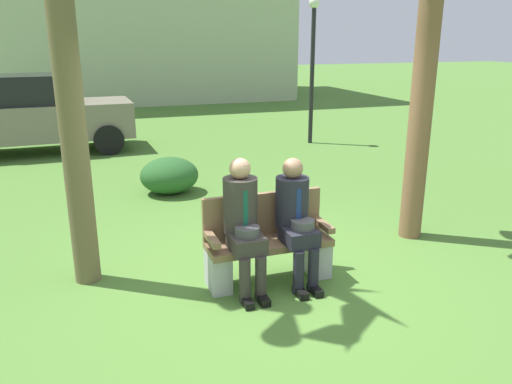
{
  "coord_description": "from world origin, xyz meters",
  "views": [
    {
      "loc": [
        -1.8,
        -4.44,
        2.43
      ],
      "look_at": [
        -0.09,
        0.46,
        0.85
      ],
      "focal_mm": 35.62,
      "sensor_mm": 36.0,
      "label": 1
    }
  ],
  "objects_px": {
    "park_bench": "(267,244)",
    "parked_car_near": "(36,115)",
    "seated_man_left": "(243,219)",
    "shrub_near_bench": "(169,175)",
    "seated_man_right": "(296,215)",
    "street_lamp": "(313,55)"
  },
  "relations": [
    {
      "from": "park_bench",
      "to": "parked_car_near",
      "type": "bearing_deg",
      "value": 109.32
    },
    {
      "from": "seated_man_left",
      "to": "shrub_near_bench",
      "type": "distance_m",
      "value": 3.55
    },
    {
      "from": "seated_man_right",
      "to": "parked_car_near",
      "type": "bearing_deg",
      "value": 110.77
    },
    {
      "from": "seated_man_right",
      "to": "parked_car_near",
      "type": "relative_size",
      "value": 0.33
    },
    {
      "from": "park_bench",
      "to": "street_lamp",
      "type": "height_order",
      "value": "street_lamp"
    },
    {
      "from": "shrub_near_bench",
      "to": "park_bench",
      "type": "bearing_deg",
      "value": -82.91
    },
    {
      "from": "seated_man_left",
      "to": "street_lamp",
      "type": "relative_size",
      "value": 0.4
    },
    {
      "from": "seated_man_right",
      "to": "street_lamp",
      "type": "bearing_deg",
      "value": 63.68
    },
    {
      "from": "park_bench",
      "to": "parked_car_near",
      "type": "relative_size",
      "value": 0.32
    },
    {
      "from": "seated_man_left",
      "to": "parked_car_near",
      "type": "xyz_separation_m",
      "value": [
        -2.29,
        7.49,
        0.1
      ]
    },
    {
      "from": "shrub_near_bench",
      "to": "parked_car_near",
      "type": "bearing_deg",
      "value": 118.59
    },
    {
      "from": "shrub_near_bench",
      "to": "street_lamp",
      "type": "bearing_deg",
      "value": 37.45
    },
    {
      "from": "seated_man_left",
      "to": "park_bench",
      "type": "bearing_deg",
      "value": 22.05
    },
    {
      "from": "parked_car_near",
      "to": "street_lamp",
      "type": "distance_m",
      "value": 6.26
    },
    {
      "from": "park_bench",
      "to": "parked_car_near",
      "type": "height_order",
      "value": "parked_car_near"
    },
    {
      "from": "seated_man_right",
      "to": "shrub_near_bench",
      "type": "bearing_deg",
      "value": 100.93
    },
    {
      "from": "park_bench",
      "to": "street_lamp",
      "type": "xyz_separation_m",
      "value": [
        3.48,
        6.4,
        1.65
      ]
    },
    {
      "from": "street_lamp",
      "to": "parked_car_near",
      "type": "bearing_deg",
      "value": 170.92
    },
    {
      "from": "seated_man_left",
      "to": "street_lamp",
      "type": "distance_m",
      "value": 7.65
    },
    {
      "from": "street_lamp",
      "to": "shrub_near_bench",
      "type": "bearing_deg",
      "value": -142.55
    },
    {
      "from": "seated_man_left",
      "to": "shrub_near_bench",
      "type": "bearing_deg",
      "value": 92.07
    },
    {
      "from": "seated_man_left",
      "to": "seated_man_right",
      "type": "bearing_deg",
      "value": -0.44
    }
  ]
}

